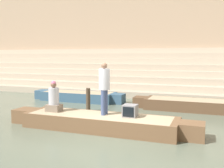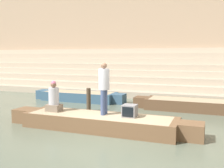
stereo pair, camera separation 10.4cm
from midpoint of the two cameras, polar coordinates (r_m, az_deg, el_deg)
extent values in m
plane|color=#566051|center=(7.90, -0.25, -11.60)|extent=(120.00, 120.00, 0.00)
cube|color=tan|center=(17.33, 11.75, -1.42)|extent=(36.00, 5.61, 0.37)
cube|color=#B2A28D|center=(17.63, 11.96, -0.08)|extent=(36.00, 4.90, 0.37)
cube|color=tan|center=(17.94, 12.16, 1.22)|extent=(36.00, 4.20, 0.37)
cube|color=#B2A28D|center=(18.26, 12.36, 2.48)|extent=(36.00, 3.50, 0.37)
cube|color=tan|center=(18.58, 12.55, 3.68)|extent=(36.00, 2.80, 0.37)
cube|color=#B2A28D|center=(18.92, 12.73, 4.85)|extent=(36.00, 2.10, 0.37)
cube|color=tan|center=(19.26, 12.91, 5.98)|extent=(36.00, 1.40, 0.37)
cube|color=#B2A28D|center=(19.62, 13.08, 7.06)|extent=(36.00, 0.70, 0.37)
cube|color=tan|center=(20.60, 13.52, 9.81)|extent=(34.20, 1.20, 7.63)
cube|color=brown|center=(20.05, 13.04, -0.13)|extent=(34.20, 0.12, 0.60)
cube|color=brown|center=(8.69, -2.52, -8.31)|extent=(5.12, 1.32, 0.49)
cube|color=tan|center=(8.64, -2.53, -6.90)|extent=(4.71, 1.22, 0.05)
cube|color=brown|center=(8.02, 17.27, -9.79)|extent=(0.72, 0.73, 0.49)
cube|color=brown|center=(10.18, -17.86, -6.46)|extent=(0.72, 0.73, 0.49)
cylinder|color=olive|center=(9.64, -4.93, -6.01)|extent=(2.83, 0.04, 0.04)
cylinder|color=#3D4C75|center=(8.70, -1.15, -3.86)|extent=(0.15, 0.15, 0.82)
cylinder|color=#3D4C75|center=(8.52, -1.65, -4.07)|extent=(0.15, 0.15, 0.82)
cylinder|color=#B2B2BC|center=(8.51, -1.41, 1.05)|extent=(0.36, 0.36, 0.69)
sphere|color=brown|center=(8.49, -1.42, 4.01)|extent=(0.20, 0.20, 0.20)
cube|color=#756656|center=(9.40, -12.20, -5.06)|extent=(0.50, 0.39, 0.24)
cylinder|color=#B2B2BC|center=(9.33, -12.25, -2.58)|extent=(0.36, 0.36, 0.58)
sphere|color=brown|center=(9.28, -12.31, -0.20)|extent=(0.20, 0.20, 0.20)
sphere|color=pink|center=(9.28, -12.31, 0.22)|extent=(0.17, 0.17, 0.17)
cube|color=slate|center=(8.36, 4.22, -5.81)|extent=(0.44, 0.41, 0.39)
cube|color=black|center=(8.16, 3.79, -6.10)|extent=(0.36, 0.02, 0.31)
cube|color=brown|center=(12.20, 17.64, -4.42)|extent=(4.22, 1.34, 0.49)
cube|color=tan|center=(12.16, 17.67, -3.41)|extent=(3.88, 1.24, 0.05)
cube|color=brown|center=(12.56, 6.60, -3.88)|extent=(0.59, 0.73, 0.49)
cube|color=#33516B|center=(14.31, -6.92, -2.67)|extent=(4.03, 1.34, 0.49)
cube|color=tan|center=(14.27, -6.94, -1.80)|extent=(3.71, 1.24, 0.05)
cube|color=#33516B|center=(13.40, 1.80, -3.22)|extent=(0.56, 0.73, 0.49)
cube|color=#33516B|center=(15.50, -14.45, -2.14)|extent=(0.56, 0.73, 0.49)
cylinder|color=#473828|center=(11.50, -4.86, -3.43)|extent=(0.19, 0.19, 1.02)
camera|label=1|loc=(0.05, -89.69, 0.03)|focal=42.00mm
camera|label=2|loc=(0.05, 90.31, -0.03)|focal=42.00mm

